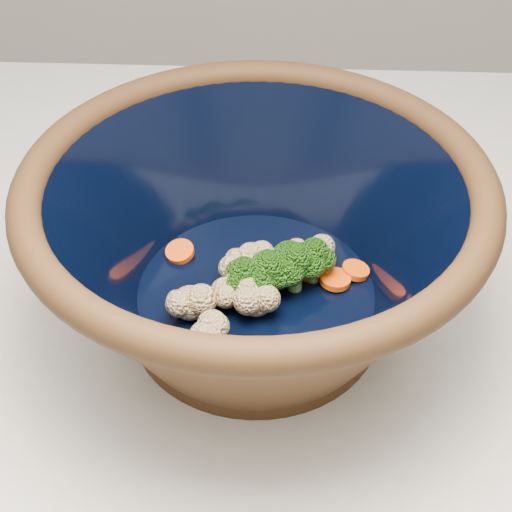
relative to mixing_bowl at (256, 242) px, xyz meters
The scene contains 2 objects.
mixing_bowl is the anchor object (origin of this frame).
vegetable_pile 0.04m from the mixing_bowl, 21.16° to the right, with size 0.19×0.15×0.05m.
Camera 1 is at (0.11, -0.36, 1.39)m, focal length 50.00 mm.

